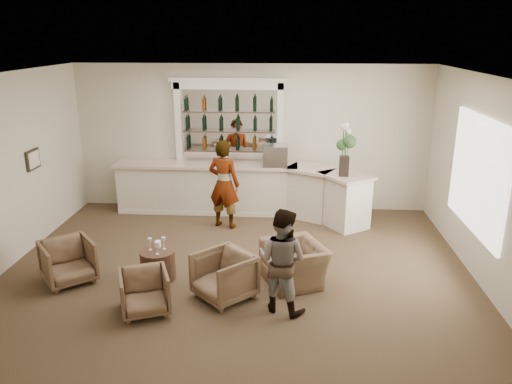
# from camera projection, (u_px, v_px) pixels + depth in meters

# --- Properties ---
(ground) EXTENTS (8.00, 8.00, 0.00)m
(ground) POSITION_uv_depth(u_px,v_px,m) (236.00, 274.00, 8.51)
(ground) COLOR brown
(ground) RESTS_ON ground
(room_shell) EXTENTS (8.04, 7.02, 3.32)m
(room_shell) POSITION_uv_depth(u_px,v_px,m) (249.00, 131.00, 8.47)
(room_shell) COLOR beige
(room_shell) RESTS_ON ground
(bar_counter) EXTENTS (5.72, 1.80, 1.14)m
(bar_counter) POSITION_uv_depth(u_px,v_px,m) (243.00, 190.00, 11.20)
(bar_counter) COLOR silver
(bar_counter) RESTS_ON ground
(back_bar_alcove) EXTENTS (2.64, 0.25, 3.00)m
(back_bar_alcove) POSITION_uv_depth(u_px,v_px,m) (229.00, 122.00, 11.17)
(back_bar_alcove) COLOR white
(back_bar_alcove) RESTS_ON ground
(cocktail_table) EXTENTS (0.58, 0.58, 0.50)m
(cocktail_table) POSITION_uv_depth(u_px,v_px,m) (158.00, 265.00, 8.29)
(cocktail_table) COLOR #492D1F
(cocktail_table) RESTS_ON ground
(sommelier) EXTENTS (0.79, 0.65, 1.87)m
(sommelier) POSITION_uv_depth(u_px,v_px,m) (224.00, 184.00, 10.35)
(sommelier) COLOR gray
(sommelier) RESTS_ON ground
(guest) EXTENTS (0.95, 0.87, 1.58)m
(guest) POSITION_uv_depth(u_px,v_px,m) (282.00, 261.00, 7.20)
(guest) COLOR gray
(guest) RESTS_ON ground
(armchair_left) EXTENTS (1.09, 1.09, 0.71)m
(armchair_left) POSITION_uv_depth(u_px,v_px,m) (68.00, 262.00, 8.15)
(armchair_left) COLOR brown
(armchair_left) RESTS_ON ground
(armchair_center) EXTENTS (0.89, 0.90, 0.64)m
(armchair_center) POSITION_uv_depth(u_px,v_px,m) (144.00, 292.00, 7.27)
(armchair_center) COLOR brown
(armchair_center) RESTS_ON ground
(armchair_right) EXTENTS (1.13, 1.13, 0.74)m
(armchair_right) POSITION_uv_depth(u_px,v_px,m) (224.00, 276.00, 7.65)
(armchair_right) COLOR brown
(armchair_right) RESTS_ON ground
(armchair_far) EXTENTS (1.22, 1.28, 0.66)m
(armchair_far) POSITION_uv_depth(u_px,v_px,m) (294.00, 263.00, 8.16)
(armchair_far) COLOR brown
(armchair_far) RESTS_ON ground
(espresso_machine) EXTENTS (0.53, 0.45, 0.47)m
(espresso_machine) POSITION_uv_depth(u_px,v_px,m) (275.00, 156.00, 10.89)
(espresso_machine) COLOR #B0B0B5
(espresso_machine) RESTS_ON bar_counter
(flower_vase) EXTENTS (0.29, 0.29, 1.09)m
(flower_vase) POSITION_uv_depth(u_px,v_px,m) (345.00, 146.00, 10.02)
(flower_vase) COLOR black
(flower_vase) RESTS_ON bar_counter
(wine_glass_bar_left) EXTENTS (0.07, 0.07, 0.21)m
(wine_glass_bar_left) POSITION_uv_depth(u_px,v_px,m) (226.00, 160.00, 11.07)
(wine_glass_bar_left) COLOR white
(wine_glass_bar_left) RESTS_ON bar_counter
(wine_glass_bar_right) EXTENTS (0.07, 0.07, 0.21)m
(wine_glass_bar_right) POSITION_uv_depth(u_px,v_px,m) (226.00, 160.00, 11.04)
(wine_glass_bar_right) COLOR white
(wine_glass_bar_right) RESTS_ON bar_counter
(wine_glass_tbl_a) EXTENTS (0.07, 0.07, 0.21)m
(wine_glass_tbl_a) POSITION_uv_depth(u_px,v_px,m) (150.00, 244.00, 8.22)
(wine_glass_tbl_a) COLOR white
(wine_glass_tbl_a) RESTS_ON cocktail_table
(wine_glass_tbl_b) EXTENTS (0.07, 0.07, 0.21)m
(wine_glass_tbl_b) POSITION_uv_depth(u_px,v_px,m) (164.00, 243.00, 8.25)
(wine_glass_tbl_b) COLOR white
(wine_glass_tbl_b) RESTS_ON cocktail_table
(wine_glass_tbl_c) EXTENTS (0.07, 0.07, 0.21)m
(wine_glass_tbl_c) POSITION_uv_depth(u_px,v_px,m) (157.00, 248.00, 8.05)
(wine_glass_tbl_c) COLOR white
(wine_glass_tbl_c) RESTS_ON cocktail_table
(napkin_holder) EXTENTS (0.08, 0.08, 0.12)m
(napkin_holder) POSITION_uv_depth(u_px,v_px,m) (158.00, 244.00, 8.33)
(napkin_holder) COLOR white
(napkin_holder) RESTS_ON cocktail_table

